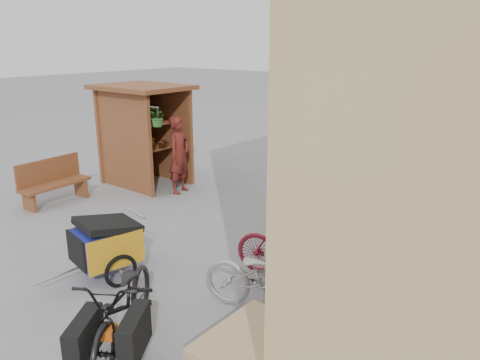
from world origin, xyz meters
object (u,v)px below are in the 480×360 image
Objects in this scene: bike_2 at (347,233)px; bike_6 at (395,193)px; bike_5 at (377,203)px; bike_1 at (289,248)px; child_trailer at (106,243)px; cargo_bike at (124,307)px; bike_0 at (272,279)px; pallet_stack at (257,356)px; bench at (53,181)px; person_kiosk at (179,155)px; bike_3 at (347,222)px; kiosk at (141,121)px; bike_4 at (359,210)px; bike_7 at (394,185)px; shopping_carts at (459,168)px.

bike_6 is (-0.05, 2.21, 0.09)m from bike_2.
bike_5 is at bearing -175.22° from bike_6.
bike_1 is 1.28m from bike_2.
cargo_bike reaches higher than child_trailer.
bike_2 is (0.01, 2.15, -0.08)m from bike_0.
pallet_stack is 6.90m from bench.
bench is at bearing 112.78° from bike_2.
person_kiosk reaches higher than bike_2.
bike_6 is (0.09, 1.96, 0.01)m from bike_3.
person_kiosk is (-3.60, 4.48, 0.38)m from cargo_bike.
bike_0 is at bearing 26.62° from child_trailer.
bike_0 is 3.70m from bike_5.
cargo_bike reaches higher than bike_0.
bike_1 is at bearing 169.24° from bike_5.
bike_2 is at bearing 9.16° from bench.
bike_5 is (5.63, 0.86, -1.09)m from kiosk.
cargo_bike is 1.27× the size of bike_2.
child_trailer is at bearing 144.35° from bike_5.
bench is 0.94× the size of bike_1.
bike_0 is at bearing -170.98° from bike_2.
pallet_stack is at bearing -158.68° from bike_4.
bike_6 is at bearing 75.62° from child_trailer.
kiosk is at bearing 104.17° from cargo_bike.
bike_6 is (6.13, 3.70, 0.01)m from bench.
cargo_bike is (5.21, -2.25, 0.01)m from bench.
bike_0 is 1.13× the size of bike_1.
kiosk is 1.60× the size of bench.
pallet_stack is 4.78m from bike_5.
bike_7 reaches higher than bike_1.
bike_3 is 1.96m from bike_6.
bike_4 is at bearing 150.07° from bike_5.
bike_7 reaches higher than bench.
bike_4 is at bearing 49.26° from cargo_bike.
bike_7 is at bearing -4.67° from bike_3.
bike_0 is at bearing 25.91° from cargo_bike.
shopping_carts is at bearing -62.72° from person_kiosk.
pallet_stack is at bearing -176.83° from bike_3.
bike_1 is 0.97× the size of bike_7.
child_trailer is 0.86× the size of bike_6.
bike_0 is 1.10× the size of bike_7.
kiosk reaches higher than bike_6.
person_kiosk is 4.29m from bike_4.
child_trailer is 0.96× the size of bike_7.
kiosk reaches higher than pallet_stack.
bike_0 is (2.54, 0.66, -0.03)m from child_trailer.
bike_5 reaches higher than pallet_stack.
person_kiosk is 1.16× the size of bike_4.
bike_6 is at bearing -102.00° from shopping_carts.
pallet_stack is 0.56× the size of shopping_carts.
shopping_carts is (6.68, 6.29, 0.06)m from bench.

